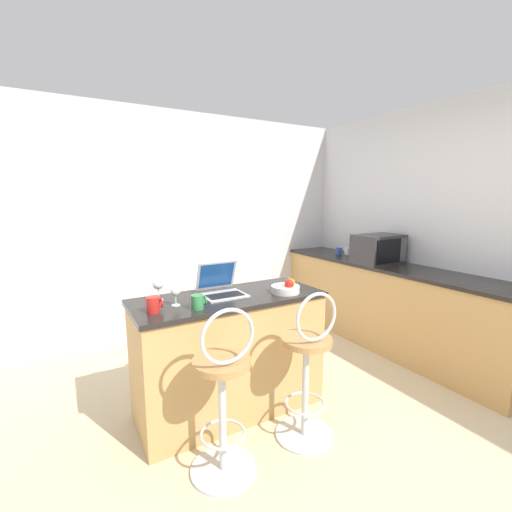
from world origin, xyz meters
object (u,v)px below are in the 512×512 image
at_px(microwave, 378,249).
at_px(wine_glass_short, 175,292).
at_px(mug_red, 153,305).
at_px(laptop, 221,286).
at_px(bar_stool_far, 307,370).
at_px(wine_glass_tall, 158,285).
at_px(fruit_bowl, 287,288).
at_px(bar_stool_near, 223,396).
at_px(mug_white, 348,251).
at_px(mug_green, 198,302).
at_px(mug_blue, 339,251).

bearing_deg(microwave, wine_glass_short, -171.06).
distance_m(microwave, mug_red, 2.62).
bearing_deg(laptop, bar_stool_far, -61.75).
bearing_deg(laptop, wine_glass_tall, 170.35).
distance_m(laptop, wine_glass_tall, 0.46).
xyz_separation_m(microwave, fruit_bowl, (-1.59, -0.49, -0.12)).
relative_size(bar_stool_near, mug_red, 10.24).
height_order(wine_glass_short, fruit_bowl, wine_glass_short).
height_order(bar_stool_far, mug_red, bar_stool_far).
height_order(microwave, mug_white, microwave).
distance_m(mug_green, wine_glass_short, 0.18).
xyz_separation_m(laptop, wine_glass_short, (-0.38, -0.11, 0.04)).
height_order(wine_glass_tall, wine_glass_short, wine_glass_tall).
bearing_deg(microwave, bar_stool_near, -158.60).
height_order(wine_glass_tall, mug_white, wine_glass_tall).
bearing_deg(bar_stool_near, mug_green, 89.64).
bearing_deg(wine_glass_short, microwave, 8.94).
relative_size(wine_glass_short, fruit_bowl, 0.62).
xyz_separation_m(bar_stool_near, mug_white, (2.45, 1.50, 0.46)).
distance_m(wine_glass_short, mug_white, 2.73).
xyz_separation_m(bar_stool_far, mug_red, (-0.88, 0.46, 0.47)).
bearing_deg(wine_glass_short, mug_green, -52.63).
distance_m(mug_green, mug_blue, 2.65).
bearing_deg(mug_white, bar_stool_far, -140.66).
bearing_deg(mug_blue, fruit_bowl, -144.59).
xyz_separation_m(wine_glass_tall, wine_glass_short, (0.07, -0.18, -0.02)).
distance_m(wine_glass_short, mug_red, 0.18).
height_order(bar_stool_near, bar_stool_far, same).
height_order(bar_stool_near, microwave, microwave).
xyz_separation_m(bar_stool_far, mug_white, (1.83, 1.50, 0.46)).
height_order(microwave, mug_green, microwave).
relative_size(bar_stool_far, laptop, 3.37).
height_order(mug_green, mug_red, mug_red).
xyz_separation_m(mug_green, fruit_bowl, (0.73, 0.02, -0.01)).
bearing_deg(wine_glass_short, mug_white, 20.88).
xyz_separation_m(bar_stool_far, wine_glass_short, (-0.72, 0.53, 0.51)).
bearing_deg(bar_stool_near, laptop, 66.39).
relative_size(mug_green, mug_blue, 1.10).
bearing_deg(mug_white, laptop, -158.25).
bearing_deg(fruit_bowl, microwave, 17.32).
bearing_deg(microwave, mug_green, -167.34).
distance_m(laptop, microwave, 2.06).
xyz_separation_m(bar_stool_far, fruit_bowl, (0.11, 0.41, 0.45)).
bearing_deg(wine_glass_tall, bar_stool_far, -41.99).
height_order(laptop, microwave, microwave).
bearing_deg(fruit_bowl, wine_glass_short, 172.18).
bearing_deg(bar_stool_near, fruit_bowl, 29.51).
distance_m(laptop, wine_glass_short, 0.40).
distance_m(bar_stool_far, mug_blue, 2.40).
distance_m(microwave, wine_glass_short, 2.45).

